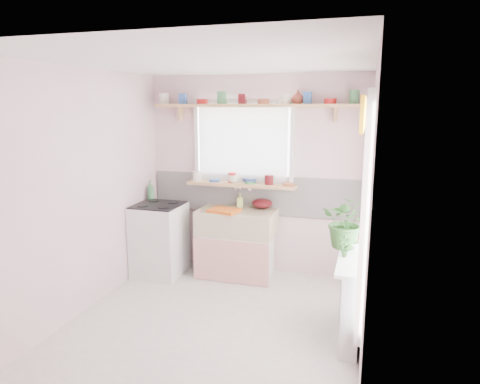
% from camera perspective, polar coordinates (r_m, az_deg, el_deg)
% --- Properties ---
extents(room, '(3.20, 3.20, 3.20)m').
position_cam_1_polar(room, '(4.59, 7.66, 1.93)').
color(room, white).
rests_on(room, ground).
extents(sink_unit, '(0.95, 0.65, 1.11)m').
position_cam_1_polar(sink_unit, '(5.41, -0.42, -6.74)').
color(sink_unit, white).
rests_on(sink_unit, ground).
extents(cooker, '(0.58, 0.58, 0.93)m').
position_cam_1_polar(cooker, '(5.53, -10.68, -6.21)').
color(cooker, white).
rests_on(cooker, ground).
extents(radiator_ledge, '(0.22, 0.95, 0.78)m').
position_cam_1_polar(radiator_ledge, '(4.19, 14.66, -13.29)').
color(radiator_ledge, white).
rests_on(radiator_ledge, ground).
extents(windowsill, '(1.40, 0.22, 0.04)m').
position_cam_1_polar(windowsill, '(5.40, 0.15, 1.01)').
color(windowsill, tan).
rests_on(windowsill, room).
extents(pine_shelf, '(2.52, 0.24, 0.04)m').
position_cam_1_polar(pine_shelf, '(5.26, 1.73, 11.45)').
color(pine_shelf, tan).
rests_on(pine_shelf, room).
extents(shelf_crockery, '(2.47, 0.11, 0.12)m').
position_cam_1_polar(shelf_crockery, '(5.27, 1.48, 12.26)').
color(shelf_crockery, silver).
rests_on(shelf_crockery, pine_shelf).
extents(sill_crockery, '(1.35, 0.11, 0.12)m').
position_cam_1_polar(sill_crockery, '(5.41, -0.35, 1.80)').
color(sill_crockery, silver).
rests_on(sill_crockery, windowsill).
extents(dish_tray, '(0.40, 0.33, 0.04)m').
position_cam_1_polar(dish_tray, '(5.20, -2.12, -2.49)').
color(dish_tray, orange).
rests_on(dish_tray, sink_unit).
extents(colander, '(0.35, 0.35, 0.12)m').
position_cam_1_polar(colander, '(5.40, 2.98, -1.51)').
color(colander, '#4F0D12').
rests_on(colander, sink_unit).
extents(jade_plant, '(0.50, 0.45, 0.52)m').
position_cam_1_polar(jade_plant, '(4.23, 14.06, -3.81)').
color(jade_plant, '#2F5D25').
rests_on(jade_plant, radiator_ledge).
extents(fruit_bowl, '(0.32, 0.32, 0.07)m').
position_cam_1_polar(fruit_bowl, '(4.31, 13.92, -6.65)').
color(fruit_bowl, silver).
rests_on(fruit_bowl, radiator_ledge).
extents(herb_pot, '(0.11, 0.07, 0.20)m').
position_cam_1_polar(herb_pot, '(4.01, 13.74, -7.05)').
color(herb_pot, '#2C5C24').
rests_on(herb_pot, radiator_ledge).
extents(soap_bottle_sink, '(0.10, 0.10, 0.17)m').
position_cam_1_polar(soap_bottle_sink, '(5.46, 0.00, -1.06)').
color(soap_bottle_sink, '#C3D65F').
rests_on(soap_bottle_sink, sink_unit).
extents(sill_cup, '(0.14, 0.14, 0.10)m').
position_cam_1_polar(sill_cup, '(5.41, -0.90, 1.77)').
color(sill_cup, beige).
rests_on(sill_cup, windowsill).
extents(sill_bowl, '(0.25, 0.25, 0.06)m').
position_cam_1_polar(sill_bowl, '(5.43, 1.31, 1.58)').
color(sill_bowl, '#3447A9').
rests_on(sill_bowl, windowsill).
extents(shelf_vase, '(0.16, 0.16, 0.16)m').
position_cam_1_polar(shelf_vase, '(5.21, 7.72, 12.45)').
color(shelf_vase, '#AB4734').
rests_on(shelf_vase, pine_shelf).
extents(cooker_bottle, '(0.13, 0.13, 0.25)m').
position_cam_1_polar(cooker_bottle, '(5.68, -11.85, 0.23)').
color(cooker_bottle, '#40804F').
rests_on(cooker_bottle, cooker).
extents(fruit, '(0.20, 0.14, 0.10)m').
position_cam_1_polar(fruit, '(4.30, 14.05, -5.89)').
color(fruit, orange).
rests_on(fruit, fruit_bowl).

